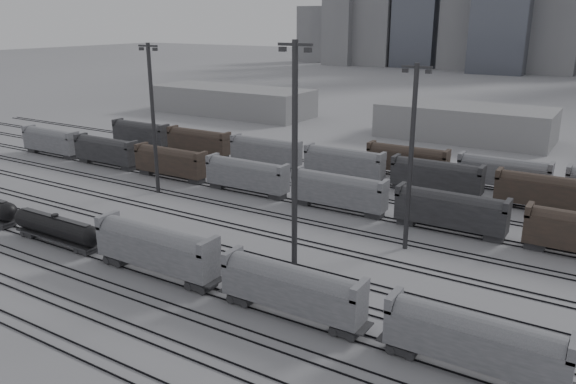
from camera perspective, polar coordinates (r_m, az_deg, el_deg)
The scene contains 15 objects.
ground at distance 66.23m, azimuth -14.13°, elevation -8.36°, with size 900.00×900.00×0.00m, color #A2A2A6.
tracks at distance 78.20m, azimuth -5.00°, elevation -3.75°, with size 220.00×71.50×0.16m.
tank_car_b at distance 78.22m, azimuth -22.46°, elevation -3.36°, with size 15.75×2.62×3.89m.
hopper_car_a at distance 64.93m, azimuth -13.26°, elevation -5.39°, with size 16.09×3.20×5.75m.
hopper_car_b at distance 54.81m, azimuth 0.39°, elevation -9.60°, with size 14.92×2.96×5.34m.
hopper_car_c at distance 49.26m, azimuth 18.47°, elevation -13.97°, with size 14.75×2.93×5.28m.
light_mast_b at distance 93.84m, azimuth -13.56°, elevation 7.53°, with size 3.90×0.62×24.37m.
light_mast_c at distance 62.37m, azimuth 0.69°, elevation 4.01°, with size 4.15×0.66×25.92m.
light_mast_d at distance 69.57m, azimuth 12.40°, elevation 3.74°, with size 3.70×0.59×23.11m.
bg_string_near at distance 85.03m, azimuth 5.15°, elevation -0.07°, with size 151.00×3.00×5.60m.
bg_string_mid at distance 95.89m, azimuth 14.83°, elevation 1.43°, with size 151.00×3.00×5.60m.
bg_string_far at distance 100.38m, azimuth 25.77°, elevation 0.96°, with size 66.00×3.00×5.60m.
warehouse_left at distance 172.70m, azimuth -5.76°, elevation 9.21°, with size 50.00×18.00×8.00m, color gray.
warehouse_mid at distance 142.02m, azimuth 17.51°, elevation 6.75°, with size 40.00×18.00×8.00m, color gray.
skyline at distance 322.54m, azimuth 27.02°, elevation 16.72°, with size 316.00×22.40×95.00m.
Camera 1 is at (43.97, -40.77, 28.12)m, focal length 35.00 mm.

